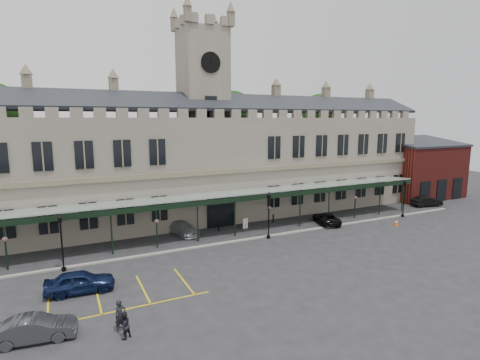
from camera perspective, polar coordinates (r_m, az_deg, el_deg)
name	(u,v)px	position (r m, az deg, el deg)	size (l,w,h in m)	color
ground	(270,259)	(32.84, 4.67, -11.94)	(140.00, 140.00, 0.00)	#242427
station_building	(204,164)	(45.35, -5.47, 2.41)	(60.00, 10.36, 17.30)	#6E685B
clock_tower	(203,108)	(45.12, -5.64, 10.82)	(5.60, 5.60, 24.80)	#6E685B
canopy	(234,213)	(38.41, -0.95, -4.98)	(50.00, 4.10, 4.30)	#8C9E93
brick_annex	(419,170)	(63.77, 25.62, 1.43)	(12.40, 8.36, 9.23)	maroon
kerb	(242,240)	(37.37, 0.34, -9.14)	(60.00, 0.40, 0.12)	gray
parking_markings	(99,301)	(27.56, -20.73, -16.87)	(16.00, 6.00, 0.01)	gold
tree_behind_mid	(233,112)	(56.50, -1.11, 10.25)	(6.00, 6.00, 16.00)	#332314
tree_behind_right	(320,113)	(64.85, 12.04, 9.93)	(6.00, 6.00, 16.00)	#332314
lamp_post_left	(61,237)	(32.57, -25.57, -7.89)	(0.44, 0.44, 4.67)	black
lamp_post_mid	(269,211)	(37.42, 4.40, -4.70)	(0.45, 0.45, 4.80)	black
lamp_post_right	(404,195)	(49.67, 23.74, -2.09)	(0.44, 0.44, 4.64)	black
traffic_cone	(396,223)	(45.80, 22.71, -6.04)	(0.43, 0.43, 0.68)	#F85207
sign_board	(245,224)	(41.22, 0.83, -6.65)	(0.66, 0.16, 1.13)	black
bollard_left	(219,227)	(40.39, -3.28, -7.22)	(0.14, 0.14, 0.81)	black
bollard_right	(273,218)	(43.64, 5.09, -5.86)	(0.17, 0.17, 0.98)	black
car_left_a	(80,282)	(28.94, -23.21, -14.05)	(1.84, 4.56, 1.55)	#0C1738
car_left_b	(35,329)	(24.38, -28.76, -19.25)	(1.46, 4.19, 1.38)	#2F3136
car_taxi	(183,228)	(39.57, -8.70, -7.30)	(1.82, 4.47, 1.30)	#97999E
car_van	(326,218)	(44.16, 13.00, -5.69)	(2.11, 4.58, 1.27)	black
car_right_b	(427,201)	(57.45, 26.59, -2.93)	(1.46, 4.18, 1.38)	black
person_a	(120,316)	(23.42, -17.78, -19.10)	(0.67, 0.44, 1.83)	black
person_b	(124,326)	(22.73, -17.22, -20.42)	(0.74, 0.58, 1.53)	black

